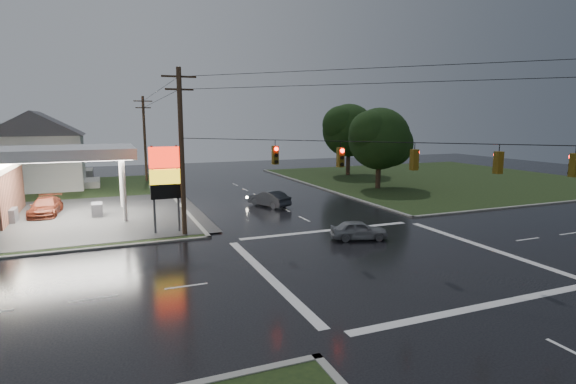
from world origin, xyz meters
name	(u,v)px	position (x,y,z in m)	size (l,w,h in m)	color
ground	(385,259)	(0.00, 0.00, 0.00)	(120.00, 120.00, 0.00)	black
grass_ne	(439,179)	(26.00, 26.00, 0.04)	(36.00, 36.00, 0.08)	black
pylon_sign	(165,175)	(-10.50, 10.50, 4.01)	(2.00, 0.35, 6.00)	#59595E
utility_pole_nw	(182,150)	(-9.50, 9.50, 5.72)	(2.20, 0.32, 11.00)	#382619
utility_pole_n	(145,138)	(-9.50, 38.00, 5.47)	(2.20, 0.32, 10.50)	#382619
traffic_signals	(390,143)	(0.02, -0.02, 6.48)	(26.87, 26.87, 1.47)	black
house_near	(38,150)	(-20.95, 36.00, 4.41)	(11.05, 8.48, 8.60)	silver
house_far	(42,144)	(-21.95, 48.00, 4.41)	(11.05, 8.48, 8.60)	silver
tree_ne_near	(380,139)	(14.14, 21.99, 5.56)	(7.99, 6.80, 8.98)	black
tree_ne_far	(350,131)	(17.15, 33.99, 6.18)	(8.46, 7.20, 9.80)	black
car_north	(269,199)	(-0.80, 16.90, 0.70)	(1.48, 4.24, 1.40)	#22252B
car_crossing	(359,230)	(0.79, 4.17, 0.62)	(1.47, 3.66, 1.25)	gray
car_pump	(46,207)	(-18.87, 20.04, 0.73)	(2.05, 5.04, 1.46)	#572113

